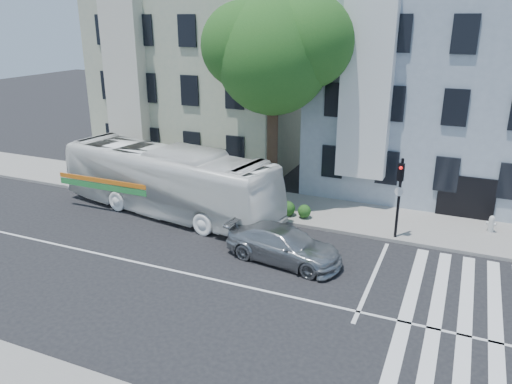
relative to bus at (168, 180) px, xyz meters
The scene contains 10 objects.
ground 6.91m from the bus, 50.91° to the right, with size 120.00×120.00×0.00m, color black.
sidewalk_far 5.32m from the bus, 33.53° to the left, with size 80.00×4.00×0.15m, color gray.
building_left 10.88m from the bus, 105.81° to the left, with size 12.00×10.00×11.00m, color #A2AA8F.
building_right 15.38m from the bus, 41.12° to the left, with size 12.00×10.00×11.00m, color #8D99A8.
street_tree 8.29m from the bus, 39.53° to the left, with size 7.30×5.90×11.10m.
bus is the anchor object (origin of this frame).
sedan 7.68m from the bus, 20.65° to the right, with size 4.83×1.96×1.40m, color #A5A9AC.
hedge 3.07m from the bus, 34.39° to the left, with size 8.50×0.84×0.70m, color #27611F, non-canonical shape.
traffic_signal 11.02m from the bus, ahead, with size 0.39×0.51×3.73m.
fire_hydrant 15.23m from the bus, 12.85° to the left, with size 0.45×0.25×0.78m.
Camera 1 is at (9.08, -14.55, 9.31)m, focal length 35.00 mm.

